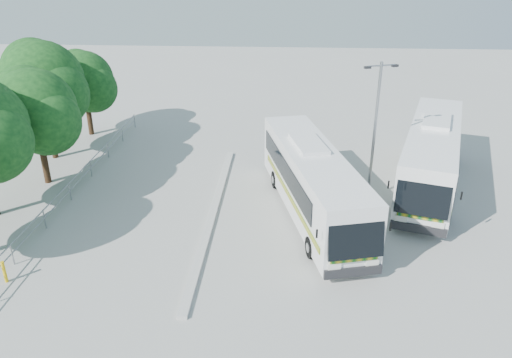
# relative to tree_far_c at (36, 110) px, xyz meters

# --- Properties ---
(ground) EXTENTS (100.00, 100.00, 0.00)m
(ground) POSITION_rel_tree_far_c_xyz_m (12.12, -5.10, -4.26)
(ground) COLOR #9F9F9A
(ground) RESTS_ON ground
(kerb_divider) EXTENTS (0.40, 16.00, 0.15)m
(kerb_divider) POSITION_rel_tree_far_c_xyz_m (9.82, -3.10, -4.18)
(kerb_divider) COLOR #B2B2AD
(kerb_divider) RESTS_ON ground
(railing) EXTENTS (0.06, 22.00, 1.00)m
(railing) POSITION_rel_tree_far_c_xyz_m (2.12, -1.10, -3.52)
(railing) COLOR gray
(railing) RESTS_ON ground
(tree_far_c) EXTENTS (4.97, 4.69, 6.49)m
(tree_far_c) POSITION_rel_tree_far_c_xyz_m (0.00, 0.00, 0.00)
(tree_far_c) COLOR #382314
(tree_far_c) RESTS_ON ground
(tree_far_d) EXTENTS (5.62, 5.30, 7.33)m
(tree_far_d) POSITION_rel_tree_far_c_xyz_m (-1.19, 3.70, 0.56)
(tree_far_d) COLOR #382314
(tree_far_d) RESTS_ON ground
(tree_far_e) EXTENTS (4.54, 4.28, 5.92)m
(tree_far_e) POSITION_rel_tree_far_c_xyz_m (-0.51, 8.20, -0.37)
(tree_far_e) COLOR #382314
(tree_far_e) RESTS_ON ground
(coach_main) EXTENTS (5.15, 12.09, 3.29)m
(coach_main) POSITION_rel_tree_far_c_xyz_m (14.73, -2.87, -2.45)
(coach_main) COLOR silver
(coach_main) RESTS_ON ground
(coach_adjacent) EXTENTS (6.13, 12.54, 3.44)m
(coach_adjacent) POSITION_rel_tree_far_c_xyz_m (21.33, 0.78, -2.38)
(coach_adjacent) COLOR white
(coach_adjacent) RESTS_ON ground
(lamppost) EXTENTS (1.72, 0.75, 7.24)m
(lamppost) POSITION_rel_tree_far_c_xyz_m (17.81, -0.98, -0.26)
(lamppost) COLOR gray
(lamppost) RESTS_ON ground
(bollard) EXTENTS (0.17, 0.17, 0.94)m
(bollard) POSITION_rel_tree_far_c_xyz_m (2.42, -9.30, -3.79)
(bollard) COLOR #E5B30D
(bollard) RESTS_ON ground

